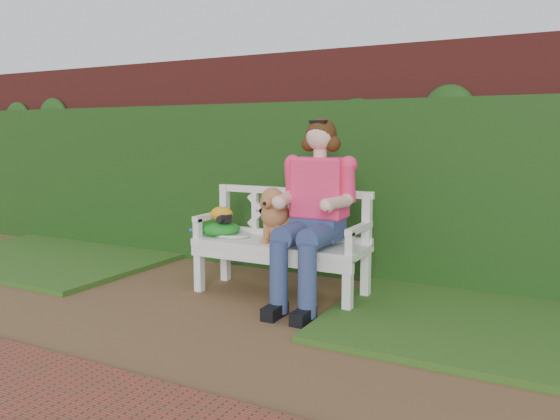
% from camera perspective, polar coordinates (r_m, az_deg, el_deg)
% --- Properties ---
extents(ground, '(60.00, 60.00, 0.00)m').
position_cam_1_polar(ground, '(4.41, -11.25, -10.58)').
color(ground, brown).
extents(brick_wall, '(10.00, 0.30, 2.20)m').
position_cam_1_polar(brick_wall, '(5.79, 0.41, 5.08)').
color(brick_wall, maroon).
rests_on(brick_wall, ground).
extents(ivy_hedge, '(10.00, 0.18, 1.70)m').
position_cam_1_polar(ivy_hedge, '(5.61, -0.63, 2.43)').
color(ivy_hedge, '#1E4310').
rests_on(ivy_hedge, ground).
extents(grass_left, '(2.60, 2.00, 0.05)m').
position_cam_1_polar(grass_left, '(6.67, -22.53, -4.47)').
color(grass_left, '#2A531A').
rests_on(grass_left, ground).
extents(grass_right, '(2.60, 2.00, 0.05)m').
position_cam_1_polar(grass_right, '(4.36, 23.38, -10.97)').
color(grass_right, '#2A531A').
rests_on(grass_right, ground).
extents(garden_bench, '(1.59, 0.63, 0.48)m').
position_cam_1_polar(garden_bench, '(4.72, 0.00, -6.14)').
color(garden_bench, white).
rests_on(garden_bench, ground).
extents(seated_woman, '(0.72, 0.93, 1.55)m').
position_cam_1_polar(seated_woman, '(4.45, 3.88, 0.02)').
color(seated_woman, '#EF344D').
rests_on(seated_woman, ground).
extents(dog, '(0.35, 0.45, 0.48)m').
position_cam_1_polar(dog, '(4.64, -0.13, -0.37)').
color(dog, brown).
rests_on(dog, garden_bench).
extents(tennis_racket, '(0.73, 0.48, 0.03)m').
position_cam_1_polar(tennis_racket, '(4.93, -5.37, -2.52)').
color(tennis_racket, white).
rests_on(tennis_racket, garden_bench).
extents(green_bag, '(0.46, 0.41, 0.13)m').
position_cam_1_polar(green_bag, '(4.94, -6.32, -1.96)').
color(green_bag, '#296D1E').
rests_on(green_bag, garden_bench).
extents(camera_item, '(0.12, 0.10, 0.07)m').
position_cam_1_polar(camera_item, '(4.87, -5.83, -0.88)').
color(camera_item, black).
rests_on(camera_item, green_bag).
extents(baseball_glove, '(0.24, 0.19, 0.14)m').
position_cam_1_polar(baseball_glove, '(4.93, -6.11, -0.42)').
color(baseball_glove, orange).
rests_on(baseball_glove, green_bag).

